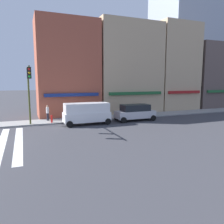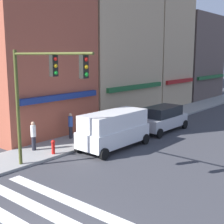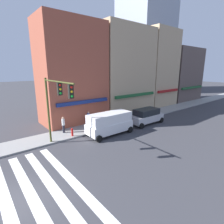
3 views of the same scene
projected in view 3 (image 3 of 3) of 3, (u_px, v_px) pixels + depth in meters
The scene contains 10 objects.
ground_plane at pixel (20, 202), 9.27m from camera, with size 200.00×200.00×0.00m, color #38383D.
crosswalk_stripes at pixel (20, 201), 9.27m from camera, with size 6.54×10.80×0.01m.
storefront_row at pixel (141, 72), 29.96m from camera, with size 34.85×5.30×13.66m.
tower_distant at pixel (147, 17), 51.21m from camera, with size 14.13×12.52×43.17m.
traffic_signal at pixel (56, 99), 14.00m from camera, with size 0.32×5.44×6.11m.
van_white at pixel (110, 123), 18.50m from camera, with size 5.03×2.22×2.34m.
suv_silver at pixel (146, 116), 22.19m from camera, with size 4.72×2.12×1.94m.
pedestrian_blue_shirt at pixel (89, 118), 20.90m from camera, with size 0.32×0.32×1.77m.
pedestrian_white_shirt at pixel (63, 124), 18.63m from camera, with size 0.32×0.32×1.77m.
fire_hydrant at pixel (72, 132), 17.79m from camera, with size 0.24×0.24×0.84m.
Camera 3 is at (-1.13, -9.19, 6.86)m, focal length 28.00 mm.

